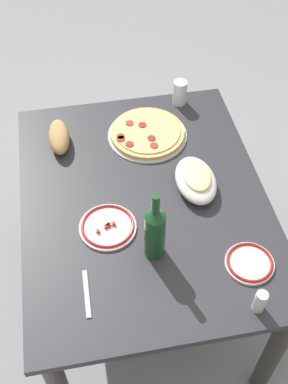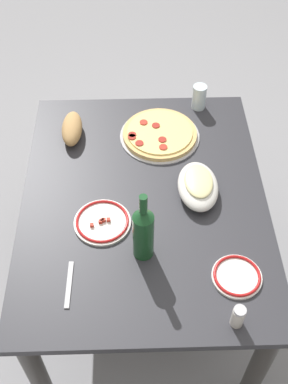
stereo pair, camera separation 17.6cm
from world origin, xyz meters
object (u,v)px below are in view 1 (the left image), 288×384
dining_table (144,217)px  wine_bottle (155,231)px  pepperoni_pizza (147,133)px  spice_shaker (260,302)px  baked_pasta_dish (196,179)px  water_glass (180,93)px  side_plate_near (108,227)px  bread_loaf (59,137)px  side_plate_far (250,263)px

dining_table → wine_bottle: bearing=177.8°
pepperoni_pizza → spice_shaker: bearing=-167.0°
baked_pasta_dish → spice_shaker: size_ratio=2.76×
dining_table → pepperoni_pizza: (0.33, -0.07, 0.13)m
dining_table → wine_bottle: size_ratio=3.94×
baked_pasta_dish → water_glass: size_ratio=2.15×
side_plate_near → spice_shaker: 0.57m
bread_loaf → side_plate_far: bearing=-140.2°
side_plate_near → dining_table: bearing=-52.4°
dining_table → side_plate_near: (-0.12, 0.15, 0.13)m
wine_bottle → spice_shaker: size_ratio=3.39×
baked_pasta_dish → side_plate_near: (-0.14, 0.35, -0.03)m
side_plate_far → bread_loaf: (0.70, 0.58, 0.03)m
bread_loaf → spice_shaker: bearing=-147.0°
baked_pasta_dish → wine_bottle: wine_bottle is taller
wine_bottle → water_glass: (0.76, -0.26, -0.06)m
pepperoni_pizza → baked_pasta_dish: baked_pasta_dish is taller
wine_bottle → spice_shaker: wine_bottle is taller
bread_loaf → spice_shaker: spice_shaker is taller
side_plate_near → baked_pasta_dish: bearing=-69.1°
baked_pasta_dish → spice_shaker: bearing=-172.8°
pepperoni_pizza → wine_bottle: bearing=171.7°
water_glass → side_plate_far: (-0.87, -0.04, -0.05)m
baked_pasta_dish → wine_bottle: size_ratio=0.81×
baked_pasta_dish → side_plate_far: bearing=-166.0°
pepperoni_pizza → wine_bottle: (-0.57, 0.08, 0.10)m
wine_bottle → water_glass: wine_bottle is taller
side_plate_near → side_plate_far: bearing=-117.8°
dining_table → side_plate_far: bearing=-140.1°
pepperoni_pizza → water_glass: size_ratio=2.97×
baked_pasta_dish → side_plate_far: baked_pasta_dish is taller
pepperoni_pizza → spice_shaker: (-0.84, -0.19, 0.03)m
pepperoni_pizza → bread_loaf: (0.02, 0.36, 0.02)m
water_glass → side_plate_near: bearing=147.2°
pepperoni_pizza → dining_table: bearing=167.2°
side_plate_near → side_plate_far: side_plate_near is taller
baked_pasta_dish → bread_loaf: size_ratio=1.21×
wine_bottle → bread_loaf: (0.59, 0.28, -0.08)m
wine_bottle → side_plate_far: (-0.11, -0.30, -0.11)m
dining_table → side_plate_far: side_plate_far is taller
pepperoni_pizza → baked_pasta_dish: size_ratio=1.39×
wine_bottle → side_plate_far: wine_bottle is taller
dining_table → pepperoni_pizza: pepperoni_pizza is taller
side_plate_far → pepperoni_pizza: bearing=17.8°
bread_loaf → baked_pasta_dish: bearing=-123.9°
bread_loaf → water_glass: bearing=-72.8°
spice_shaker → baked_pasta_dish: bearing=7.2°
side_plate_far → spice_shaker: 0.16m
water_glass → side_plate_near: size_ratio=0.55×
side_plate_far → spice_shaker: size_ratio=1.90×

